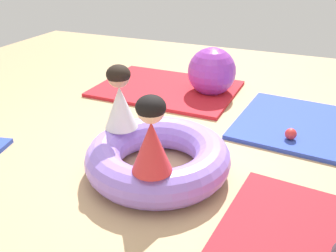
% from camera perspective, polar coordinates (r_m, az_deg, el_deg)
% --- Properties ---
extents(ground_plane, '(8.00, 8.00, 0.00)m').
position_cam_1_polar(ground_plane, '(2.96, -3.80, -6.71)').
color(ground_plane, tan).
extents(gym_mat_front, '(1.83, 1.37, 0.04)m').
position_cam_1_polar(gym_mat_front, '(3.83, 23.81, -0.63)').
color(gym_mat_front, '#2D47B7').
rests_on(gym_mat_front, ground).
extents(gym_mat_far_right, '(1.66, 1.23, 0.04)m').
position_cam_1_polar(gym_mat_far_right, '(4.54, -0.20, 5.80)').
color(gym_mat_far_right, red).
rests_on(gym_mat_far_right, ground).
extents(inflatable_cushion, '(1.12, 1.12, 0.28)m').
position_cam_1_polar(inflatable_cushion, '(2.85, -1.57, -4.85)').
color(inflatable_cushion, '#9975EA').
rests_on(inflatable_cushion, ground).
extents(child_in_white, '(0.28, 0.28, 0.52)m').
position_cam_1_polar(child_in_white, '(2.92, -7.45, 4.32)').
color(child_in_white, white).
rests_on(child_in_white, inflatable_cushion).
extents(child_in_red, '(0.30, 0.30, 0.53)m').
position_cam_1_polar(child_in_red, '(2.32, -2.58, -1.49)').
color(child_in_red, red).
rests_on(child_in_red, inflatable_cushion).
extents(play_ball_red, '(0.10, 0.10, 0.10)m').
position_cam_1_polar(play_ball_red, '(3.46, 18.43, -1.17)').
color(play_ball_red, red).
rests_on(play_ball_red, gym_mat_front).
extents(exercise_ball_large, '(0.56, 0.56, 0.56)m').
position_cam_1_polar(exercise_ball_large, '(4.35, 6.77, 8.33)').
color(exercise_ball_large, purple).
rests_on(exercise_ball_large, ground).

